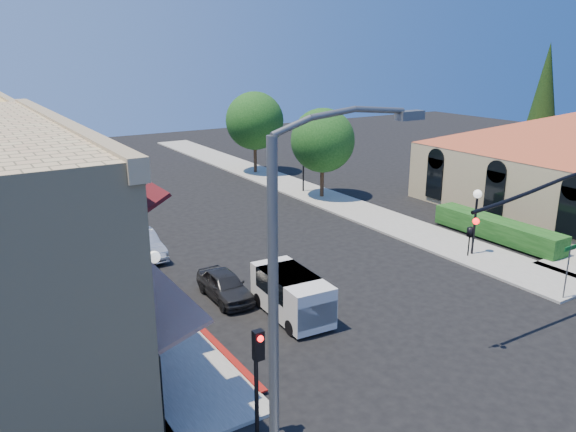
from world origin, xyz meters
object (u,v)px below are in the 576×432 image
conifer_far (544,101)px  cobra_streetlight (289,326)px  lamppost_right_far (303,157)px  parked_car_d (77,188)px  lamppost_right_near (476,206)px  parked_car_a (225,285)px  white_van (292,293)px  parked_car_c (102,211)px  street_tree_b (255,121)px  secondary_signal (258,364)px  lamppost_left_far (71,192)px  parked_car_b (141,244)px  street_tree_a (323,140)px  signal_mast_arm (569,220)px  lamppost_left_near (155,273)px  street_name_sign (568,263)px

conifer_far → cobra_streetlight: 42.20m
lamppost_right_far → parked_car_d: size_ratio=0.80×
lamppost_right_near → parked_car_a: 13.63m
lamppost_right_near → white_van: 11.89m
conifer_far → parked_car_c: conifer_far is taller
street_tree_b → secondary_signal: (-16.80, -30.59, -2.23)m
lamppost_left_far → lamppost_right_far: bearing=6.7°
parked_car_b → parked_car_a: bearing=-79.6°
street_tree_a → signal_mast_arm: (-2.94, -20.50, -0.11)m
white_van → parked_car_c: 18.10m
street_tree_b → lamppost_right_near: 24.07m
parked_car_b → conifer_far: bearing=0.6°
lamppost_left_near → parked_car_b: (2.30, 9.11, -2.05)m
signal_mast_arm → lamppost_right_near: 7.15m
parked_car_b → cobra_streetlight: bearing=-99.7°
white_van → parked_car_d: size_ratio=0.93×
street_name_sign → parked_car_c: street_name_sign is taller
street_tree_b → lamppost_left_near: 29.64m
lamppost_left_far → lamppost_right_near: same height
parked_car_b → parked_car_c: 7.89m
lamppost_right_near → white_van: bearing=-175.9°
lamppost_right_far → white_van: 20.60m
street_name_sign → parked_car_a: street_name_sign is taller
secondary_signal → lamppost_left_near: (-0.50, 6.59, 0.42)m
parked_car_b → parked_car_c: bearing=89.1°
secondary_signal → white_van: (4.76, 5.74, -1.28)m
street_tree_a → parked_car_c: (-15.00, 3.00, -3.63)m
lamppost_left_near → white_van: lamppost_left_near is taller
street_tree_a → secondary_signal: (-16.80, -20.59, -1.88)m
street_tree_b → cobra_streetlight: size_ratio=0.75×
signal_mast_arm → parked_car_c: bearing=117.2°
lamppost_left_near → lamppost_right_far: same height
secondary_signal → street_name_sign: bearing=2.9°
street_tree_a → lamppost_right_far: size_ratio=1.82×
lamppost_left_far → parked_car_c: lamppost_left_far is taller
lamppost_left_far → parked_car_b: (2.30, -4.89, -2.05)m
conifer_far → lamppost_left_far: bearing=173.7°
street_name_sign → lamppost_right_far: (1.00, 21.80, 1.04)m
conifer_far → secondary_signal: 39.85m
parked_car_a → cobra_streetlight: bearing=-108.1°
signal_mast_arm → lamppost_left_near: (-14.36, 6.50, -1.35)m
lamppost_left_near → street_name_sign: bearing=-19.9°
conifer_far → street_name_sign: 26.30m
secondary_signal → parked_car_d: 30.55m
lamppost_right_near → parked_car_c: (-14.70, 17.00, -2.17)m
lamppost_left_far → parked_car_d: size_ratio=0.80×
lamppost_left_far → parked_car_b: lamppost_left_far is taller
white_van → parked_car_a: size_ratio=1.14×
parked_car_b → parked_car_d: (0.00, 14.75, -0.06)m
lamppost_left_far → street_tree_b: bearing=30.0°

